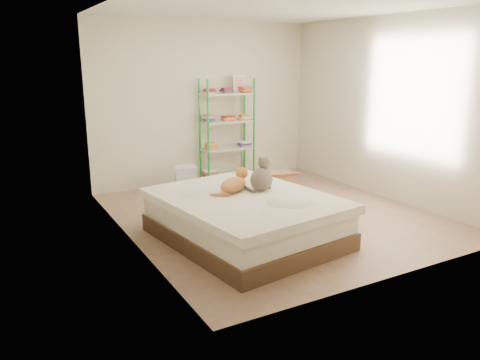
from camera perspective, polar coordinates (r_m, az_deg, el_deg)
room at (r=5.94m, az=4.28°, el=7.79°), size 3.81×4.21×2.61m
bed at (r=5.27m, az=0.64°, el=-4.65°), size 1.88×2.22×0.52m
orange_cat at (r=5.35m, az=-0.82°, el=-0.35°), size 0.57×0.51×0.20m
grey_cat at (r=5.37m, az=2.64°, el=0.71°), size 0.43×0.41×0.38m
shelf_unit at (r=7.76m, az=-1.54°, el=6.14°), size 0.88×0.36×1.74m
cardboard_box at (r=7.08m, az=4.61°, el=-0.45°), size 0.54×0.53×0.39m
white_bin at (r=7.30m, az=-6.63°, el=0.18°), size 0.40×0.37×0.39m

